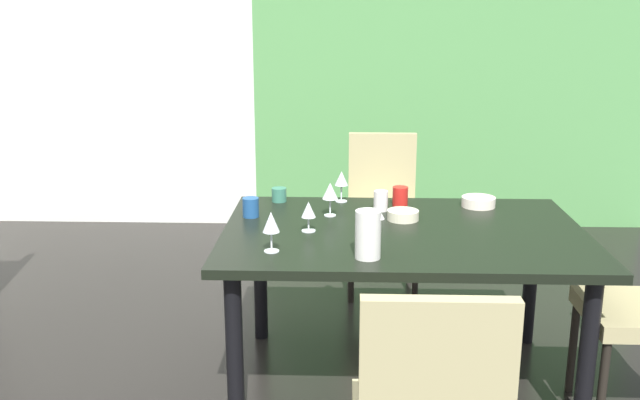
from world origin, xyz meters
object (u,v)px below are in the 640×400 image
object	(u,v)px
serving_bowl_corner	(478,202)
dining_table	(403,247)
chair_head_far	(382,203)
cup_front	(381,201)
wine_glass_center	(309,211)
wine_glass_rear	(271,223)
wine_glass_west	(341,180)
serving_bowl_right	(403,215)
pitcher_left	(368,234)
wine_glass_north	(330,192)
cup_south	(279,195)
cup_near_shelf	(251,207)
cup_near_window	(400,196)

from	to	relation	value
serving_bowl_corner	dining_table	bearing A→B (deg)	-135.56
chair_head_far	cup_front	size ratio (longest dim) A/B	9.76
wine_glass_center	wine_glass_rear	world-z (taller)	wine_glass_rear
wine_glass_west	serving_bowl_right	bearing A→B (deg)	-47.53
serving_bowl_right	cup_front	size ratio (longest dim) A/B	1.50
serving_bowl_corner	wine_glass_rear	bearing A→B (deg)	-143.23
chair_head_far	wine_glass_rear	xyz separation A→B (m)	(-0.53, -1.52, 0.33)
chair_head_far	cup_front	distance (m)	0.94
serving_bowl_corner	pitcher_left	distance (m)	0.97
wine_glass_north	dining_table	bearing A→B (deg)	-31.27
wine_glass_north	wine_glass_center	size ratio (longest dim) A/B	1.19
chair_head_far	wine_glass_west	xyz separation A→B (m)	(-0.25, -0.74, 0.32)
serving_bowl_corner	cup_south	size ratio (longest dim) A/B	2.21
serving_bowl_right	wine_glass_north	bearing A→B (deg)	170.82
chair_head_far	cup_south	size ratio (longest dim) A/B	12.72
wine_glass_rear	pitcher_left	bearing A→B (deg)	-8.91
dining_table	cup_near_shelf	size ratio (longest dim) A/B	17.54
chair_head_far	serving_bowl_corner	distance (m)	0.94
serving_bowl_right	cup_near_shelf	bearing A→B (deg)	177.97
wine_glass_center	dining_table	bearing A→B (deg)	6.17
wine_glass_center	wine_glass_rear	xyz separation A→B (m)	(-0.14, -0.28, 0.03)
wine_glass_west	cup_south	size ratio (longest dim) A/B	2.09
wine_glass_rear	pitcher_left	xyz separation A→B (m)	(0.39, -0.06, -0.02)
chair_head_far	wine_glass_north	distance (m)	1.09
wine_glass_rear	cup_front	size ratio (longest dim) A/B	1.70
wine_glass_rear	serving_bowl_corner	distance (m)	1.20
wine_glass_north	cup_south	size ratio (longest dim) A/B	2.12
dining_table	wine_glass_center	world-z (taller)	wine_glass_center
dining_table	wine_glass_west	bearing A→B (deg)	121.30
wine_glass_center	wine_glass_west	distance (m)	0.53
wine_glass_west	cup_near_window	bearing A→B (deg)	-12.89
cup_near_shelf	pitcher_left	xyz separation A→B (m)	(0.53, -0.56, 0.05)
chair_head_far	wine_glass_rear	bearing A→B (deg)	70.91
wine_glass_west	serving_bowl_corner	distance (m)	0.69
cup_front	pitcher_left	world-z (taller)	pitcher_left
serving_bowl_right	chair_head_far	bearing A→B (deg)	92.07
wine_glass_west	pitcher_left	world-z (taller)	pitcher_left
serving_bowl_right	serving_bowl_corner	bearing A→B (deg)	32.01
wine_glass_center	cup_front	xyz separation A→B (m)	(0.33, 0.35, -0.04)
serving_bowl_corner	cup_front	world-z (taller)	cup_front
serving_bowl_corner	pitcher_left	world-z (taller)	pitcher_left
wine_glass_rear	cup_front	bearing A→B (deg)	53.05
serving_bowl_corner	wine_glass_west	bearing A→B (deg)	174.16
cup_front	cup_near_shelf	size ratio (longest dim) A/B	1.07
dining_table	serving_bowl_corner	bearing A→B (deg)	44.44
cup_near_shelf	cup_south	xyz separation A→B (m)	(0.11, 0.28, -0.01)
serving_bowl_right	cup_south	distance (m)	0.68
chair_head_far	cup_near_shelf	bearing A→B (deg)	56.71
cup_south	pitcher_left	xyz separation A→B (m)	(0.43, -0.84, 0.06)
cup_front	pitcher_left	distance (m)	0.69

